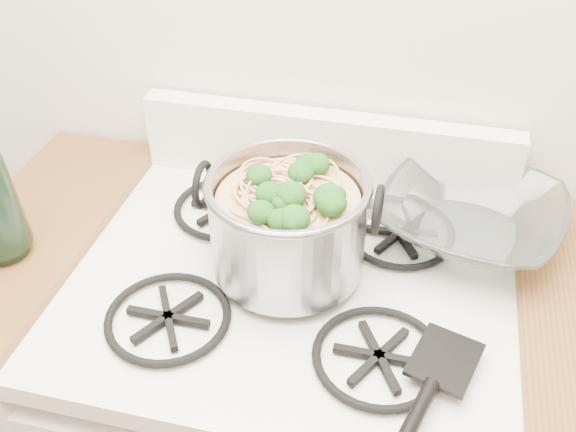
% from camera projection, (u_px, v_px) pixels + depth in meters
% --- Properties ---
extents(counter_left, '(0.25, 0.65, 0.92)m').
position_uv_depth(counter_left, '(80.00, 380.00, 1.49)').
color(counter_left, silver).
rests_on(counter_left, ground).
extents(stock_pot, '(0.30, 0.27, 0.18)m').
position_uv_depth(stock_pot, '(288.00, 224.00, 1.06)').
color(stock_pot, '#92929A').
rests_on(stock_pot, gas_range).
extents(spatula, '(0.37, 0.38, 0.02)m').
position_uv_depth(spatula, '(446.00, 356.00, 0.94)').
color(spatula, black).
rests_on(spatula, gas_range).
extents(glass_bowl, '(0.16, 0.16, 0.03)m').
position_uv_depth(glass_bowl, '(469.00, 227.00, 1.17)').
color(glass_bowl, white).
rests_on(glass_bowl, gas_range).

